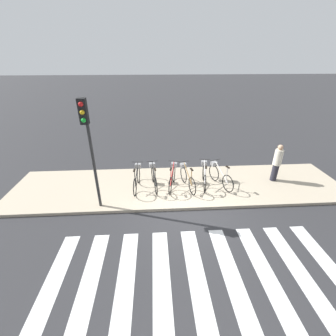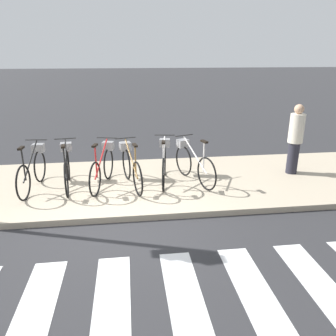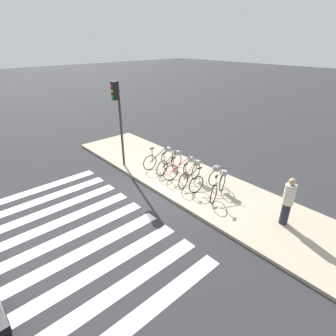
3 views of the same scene
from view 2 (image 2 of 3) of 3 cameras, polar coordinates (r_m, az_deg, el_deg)
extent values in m
plane|color=#2D2D30|center=(6.02, -9.05, -9.42)|extent=(120.00, 120.00, 0.00)
cube|color=#B7A88E|center=(7.46, -8.79, -3.00)|extent=(13.80, 3.24, 0.12)
torus|color=black|center=(6.99, -23.87, -2.39)|extent=(0.09, 0.72, 0.72)
torus|color=black|center=(7.86, -21.42, 0.28)|extent=(0.09, 0.72, 0.72)
cylinder|color=black|center=(7.33, -22.86, 1.15)|extent=(0.11, 1.00, 0.61)
cylinder|color=black|center=(7.00, -23.85, 0.48)|extent=(0.03, 0.03, 0.65)
cube|color=black|center=(6.91, -24.24, 3.18)|extent=(0.09, 0.21, 0.04)
cylinder|color=#262626|center=(7.69, -21.97, 4.57)|extent=(0.46, 0.06, 0.02)
cube|color=gray|center=(7.79, -21.67, 3.25)|extent=(0.26, 0.22, 0.18)
torus|color=black|center=(6.83, -17.28, -2.06)|extent=(0.13, 0.72, 0.72)
torus|color=black|center=(7.76, -17.04, 0.55)|extent=(0.13, 0.72, 0.72)
cylinder|color=black|center=(7.20, -17.38, 1.49)|extent=(0.16, 1.00, 0.61)
cylinder|color=black|center=(6.85, -17.51, 0.87)|extent=(0.04, 0.04, 0.65)
cube|color=black|center=(6.75, -17.81, 3.63)|extent=(0.09, 0.21, 0.04)
cylinder|color=#262626|center=(7.59, -17.49, 4.90)|extent=(0.46, 0.08, 0.02)
cube|color=gray|center=(7.69, -17.33, 3.55)|extent=(0.26, 0.23, 0.18)
torus|color=black|center=(6.73, -12.58, -1.95)|extent=(0.20, 0.71, 0.72)
torus|color=black|center=(7.61, -10.33, 0.75)|extent=(0.20, 0.71, 0.72)
cylinder|color=red|center=(7.07, -11.54, 1.69)|extent=(0.26, 0.99, 0.61)
cylinder|color=red|center=(6.74, -12.43, 1.03)|extent=(0.04, 0.04, 0.65)
cube|color=black|center=(6.64, -12.64, 3.85)|extent=(0.11, 0.21, 0.04)
cylinder|color=#262626|center=(7.44, -10.61, 5.20)|extent=(0.45, 0.13, 0.02)
cube|color=gray|center=(7.54, -10.41, 3.82)|extent=(0.28, 0.25, 0.18)
torus|color=black|center=(6.62, -5.30, -1.90)|extent=(0.19, 0.71, 0.72)
torus|color=black|center=(7.52, -7.25, 0.70)|extent=(0.19, 0.71, 0.72)
cylinder|color=olive|center=(6.98, -6.43, 1.72)|extent=(0.25, 0.99, 0.61)
cylinder|color=olive|center=(6.64, -5.69, 1.11)|extent=(0.04, 0.04, 0.65)
cube|color=black|center=(6.54, -5.79, 3.97)|extent=(0.11, 0.21, 0.04)
cylinder|color=#262626|center=(7.35, -7.46, 5.20)|extent=(0.45, 0.13, 0.02)
cube|color=gray|center=(7.45, -7.47, 3.79)|extent=(0.28, 0.25, 0.18)
torus|color=black|center=(6.80, -0.82, -1.22)|extent=(0.14, 0.72, 0.72)
torus|color=black|center=(7.73, -0.58, 1.37)|extent=(0.14, 0.72, 0.72)
cylinder|color=silver|center=(7.17, -0.70, 2.34)|extent=(0.18, 1.00, 0.61)
cylinder|color=silver|center=(6.82, -0.79, 1.73)|extent=(0.04, 0.04, 0.65)
cube|color=black|center=(6.72, -0.80, 4.52)|extent=(0.10, 0.21, 0.04)
cylinder|color=#262626|center=(7.56, -0.59, 5.77)|extent=(0.46, 0.09, 0.02)
cube|color=gray|center=(7.66, -0.58, 4.40)|extent=(0.27, 0.23, 0.18)
torus|color=black|center=(6.91, 6.75, -1.01)|extent=(0.27, 0.69, 0.72)
torus|color=black|center=(7.70, 2.72, 1.29)|extent=(0.27, 0.69, 0.72)
cylinder|color=silver|center=(7.21, 4.69, 2.37)|extent=(0.37, 0.96, 0.61)
cylinder|color=silver|center=(6.91, 6.24, 1.85)|extent=(0.04, 0.04, 0.65)
cube|color=black|center=(6.82, 6.34, 4.61)|extent=(0.13, 0.21, 0.04)
cylinder|color=#262626|center=(7.54, 2.80, 5.69)|extent=(0.44, 0.18, 0.02)
cube|color=gray|center=(7.63, 2.59, 4.31)|extent=(0.29, 0.27, 0.18)
cylinder|color=#23232D|center=(8.39, 20.89, 1.67)|extent=(0.26, 0.26, 0.76)
cylinder|color=beige|center=(8.21, 21.50, 6.44)|extent=(0.34, 0.34, 0.68)
sphere|color=tan|center=(8.13, 21.89, 9.50)|extent=(0.22, 0.22, 0.22)
camera|label=1|loc=(2.81, -151.87, 34.83)|focal=24.00mm
camera|label=3|loc=(7.04, 93.96, 21.88)|focal=28.00mm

